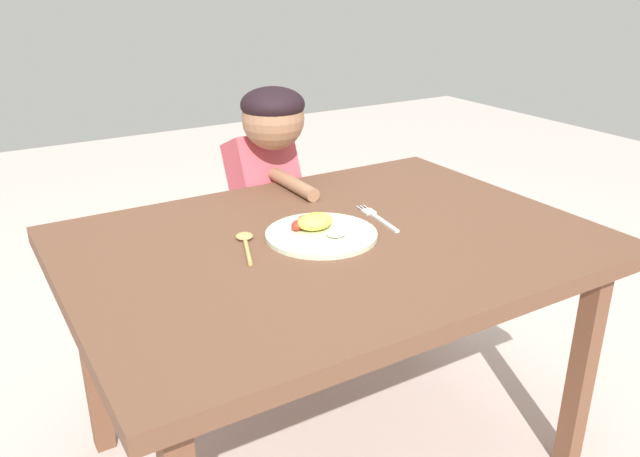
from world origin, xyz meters
name	(u,v)px	position (x,y,z in m)	size (l,w,h in m)	color
ground_plane	(331,453)	(0.00, 0.00, 0.00)	(8.00, 8.00, 0.00)	beige
dining_table	(333,260)	(0.00, 0.00, 0.61)	(1.27, 0.92, 0.67)	brown
plate	(320,231)	(-0.02, 0.02, 0.68)	(0.28, 0.28, 0.05)	beige
fork	(377,217)	(0.17, 0.05, 0.67)	(0.05, 0.21, 0.01)	silver
spoon	(245,241)	(-0.20, 0.07, 0.68)	(0.09, 0.18, 0.01)	tan
person	(266,212)	(0.09, 0.55, 0.54)	(0.21, 0.44, 0.96)	#454673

